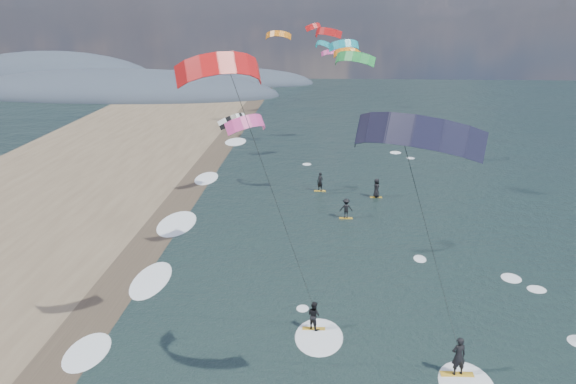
{
  "coord_description": "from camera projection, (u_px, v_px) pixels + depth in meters",
  "views": [
    {
      "loc": [
        1.12,
        -22.55,
        17.25
      ],
      "look_at": [
        -1.0,
        12.0,
        7.0
      ],
      "focal_mm": 40.0,
      "sensor_mm": 36.0,
      "label": 1
    }
  ],
  "objects": [
    {
      "name": "shoreline_surf",
      "position": [
        139.0,
        281.0,
        41.3
      ],
      "size": [
        2.4,
        79.4,
        0.11
      ],
      "color": "white",
      "rests_on": "ground"
    },
    {
      "name": "kitesurfer_near_b",
      "position": [
        262.0,
        167.0,
        28.39
      ],
      "size": [
        7.03,
        8.79,
        15.85
      ],
      "color": "gold",
      "rests_on": "ground"
    },
    {
      "name": "bg_kite_field",
      "position": [
        315.0,
        50.0,
        76.14
      ],
      "size": [
        13.14,
        75.01,
        7.97
      ],
      "color": "teal",
      "rests_on": "ground"
    },
    {
      "name": "far_kitesurfers",
      "position": [
        351.0,
        195.0,
        56.59
      ],
      "size": [
        6.29,
        8.61,
        1.81
      ],
      "color": "gold",
      "rests_on": "ground"
    },
    {
      "name": "coastal_hills",
      "position": [
        105.0,
        89.0,
        132.41
      ],
      "size": [
        80.0,
        41.0,
        15.0
      ],
      "color": "#3D4756",
      "rests_on": "ground"
    },
    {
      "name": "kitesurfer_near_a",
      "position": [
        415.0,
        185.0,
        23.16
      ],
      "size": [
        8.2,
        9.38,
        14.22
      ],
      "color": "gold",
      "rests_on": "ground"
    },
    {
      "name": "wet_sand_strip",
      "position": [
        95.0,
        315.0,
        36.82
      ],
      "size": [
        3.0,
        240.0,
        0.0
      ],
      "primitive_type": "cube",
      "color": "#382D23",
      "rests_on": "ground"
    }
  ]
}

